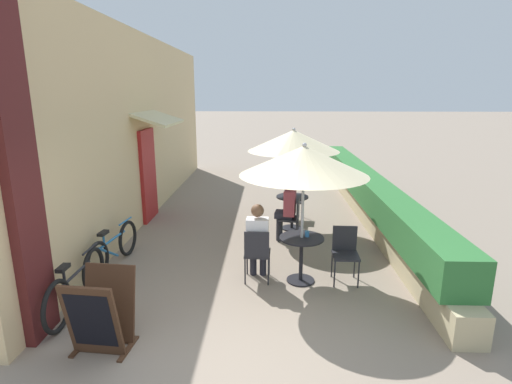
% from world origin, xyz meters
% --- Properties ---
extents(ground_plane, '(120.00, 120.00, 0.00)m').
position_xyz_m(ground_plane, '(0.00, 0.00, 0.00)').
color(ground_plane, gray).
extents(cafe_facade_wall, '(0.98, 11.71, 4.20)m').
position_xyz_m(cafe_facade_wall, '(-2.54, 5.72, 2.09)').
color(cafe_facade_wall, '#D6B784').
rests_on(cafe_facade_wall, ground_plane).
extents(planter_hedge, '(0.60, 10.71, 1.01)m').
position_xyz_m(planter_hedge, '(2.75, 5.76, 0.54)').
color(planter_hedge, tan).
rests_on(planter_hedge, ground_plane).
extents(patio_table_near, '(0.69, 0.69, 0.73)m').
position_xyz_m(patio_table_near, '(0.92, 2.14, 0.50)').
color(patio_table_near, black).
rests_on(patio_table_near, ground_plane).
extents(patio_umbrella_near, '(1.92, 1.92, 2.20)m').
position_xyz_m(patio_umbrella_near, '(0.92, 2.14, 1.93)').
color(patio_umbrella_near, '#B7B7BC').
rests_on(patio_umbrella_near, ground_plane).
extents(cafe_chair_near_left, '(0.41, 0.41, 0.87)m').
position_xyz_m(cafe_chair_near_left, '(1.61, 2.19, 0.52)').
color(cafe_chair_near_left, '#232328').
rests_on(cafe_chair_near_left, ground_plane).
extents(cafe_chair_near_right, '(0.41, 0.41, 0.87)m').
position_xyz_m(cafe_chair_near_right, '(0.23, 2.09, 0.52)').
color(cafe_chair_near_right, '#232328').
rests_on(cafe_chair_near_right, ground_plane).
extents(seated_patron_near_right, '(0.35, 0.41, 1.25)m').
position_xyz_m(seated_patron_near_right, '(0.23, 2.20, 0.69)').
color(seated_patron_near_right, '#23232D').
rests_on(seated_patron_near_right, ground_plane).
extents(coffee_cup_near, '(0.07, 0.07, 0.09)m').
position_xyz_m(coffee_cup_near, '(1.00, 2.18, 0.78)').
color(coffee_cup_near, teal).
rests_on(coffee_cup_near, patio_table_near).
extents(patio_table_mid, '(0.69, 0.69, 0.73)m').
position_xyz_m(patio_table_mid, '(0.91, 4.65, 0.50)').
color(patio_table_mid, black).
rests_on(patio_table_mid, ground_plane).
extents(patio_umbrella_mid, '(1.92, 1.92, 2.20)m').
position_xyz_m(patio_umbrella_mid, '(0.91, 4.65, 1.93)').
color(patio_umbrella_mid, '#B7B7BC').
rests_on(patio_umbrella_mid, ground_plane).
extents(cafe_chair_mid_left, '(0.46, 0.46, 0.87)m').
position_xyz_m(cafe_chair_mid_left, '(0.94, 5.33, 0.52)').
color(cafe_chair_mid_left, '#232328').
rests_on(cafe_chair_mid_left, ground_plane).
extents(cafe_chair_mid_right, '(0.46, 0.46, 0.87)m').
position_xyz_m(cafe_chair_mid_right, '(0.88, 3.96, 0.52)').
color(cafe_chair_mid_right, '#232328').
rests_on(cafe_chair_mid_right, ground_plane).
extents(seated_patron_mid_right, '(0.45, 0.38, 1.25)m').
position_xyz_m(seated_patron_mid_right, '(0.77, 3.97, 0.69)').
color(seated_patron_mid_right, '#23232D').
rests_on(seated_patron_mid_right, ground_plane).
extents(coffee_cup_mid, '(0.07, 0.07, 0.09)m').
position_xyz_m(coffee_cup_mid, '(0.79, 4.61, 0.78)').
color(coffee_cup_mid, '#232328').
rests_on(coffee_cup_mid, patio_table_mid).
extents(bicycle_leaning, '(0.10, 1.72, 0.77)m').
position_xyz_m(bicycle_leaning, '(-2.20, 1.19, 0.35)').
color(bicycle_leaning, black).
rests_on(bicycle_leaning, ground_plane).
extents(bicycle_second, '(0.25, 1.69, 0.73)m').
position_xyz_m(bicycle_second, '(-2.23, 2.57, 0.34)').
color(bicycle_second, black).
rests_on(bicycle_second, ground_plane).
extents(menu_board, '(0.68, 0.69, 0.93)m').
position_xyz_m(menu_board, '(-1.50, 0.35, 0.46)').
color(menu_board, '#422819').
rests_on(menu_board, ground_plane).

